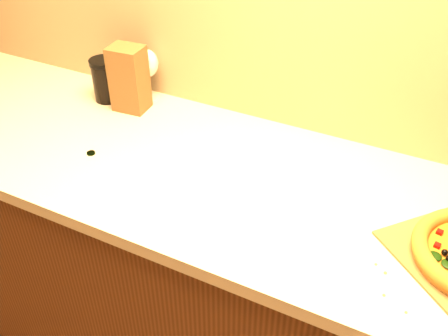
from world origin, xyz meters
The scene contains 6 objects.
cabinet centered at (0.00, 1.43, 0.43)m, with size 2.80×0.65×0.86m, color #46240F.
countertop centered at (0.00, 1.43, 0.88)m, with size 2.84×0.68×0.04m, color #C6B39B.
bottle_cap centered at (-0.52, 1.33, 0.90)m, with size 0.02×0.02×0.01m, color black.
wine_glass centered at (-0.55, 1.70, 1.03)m, with size 0.07×0.07×0.18m.
paper_bag centered at (-0.57, 1.61, 1.01)m, with size 0.11×0.09×0.22m, color brown.
dark_jar centered at (-0.68, 1.63, 0.98)m, with size 0.09×0.09×0.15m.
Camera 1 is at (0.38, 0.43, 1.74)m, focal length 40.00 mm.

